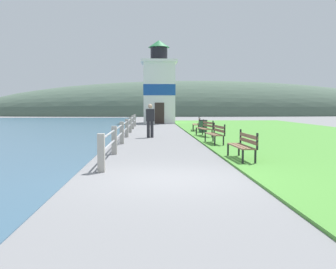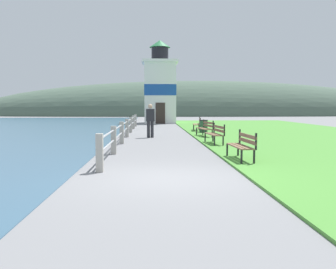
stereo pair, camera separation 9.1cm
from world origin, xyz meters
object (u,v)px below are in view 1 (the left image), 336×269
Objects in this scene: park_bench_far at (205,127)px; person_strolling at (150,119)px; lighthouse at (159,88)px; trash_bin at (203,127)px; park_bench_midway at (216,133)px; park_bench_by_lighthouse at (197,123)px; park_bench_near at (244,144)px.

park_bench_far is 1.07× the size of person_strolling.
trash_bin is (2.40, -13.97, -3.05)m from lighthouse.
lighthouse is (-2.00, 20.77, 2.94)m from park_bench_midway.
park_bench_midway and park_bench_by_lighthouse have the same top height.
park_bench_midway is at bearing 80.51° from park_bench_far.
trash_bin is (0.41, 6.80, -0.11)m from park_bench_midway.
lighthouse is 17.14m from person_strolling.
trash_bin is at bearing -94.33° from park_bench_near.
park_bench_near reaches higher than trash_bin.
person_strolling is 2.15× the size of trash_bin.
park_bench_by_lighthouse is (0.27, 8.62, 0.00)m from park_bench_midway.
park_bench_near is 0.92× the size of park_bench_far.
park_bench_far is (0.13, 4.00, 0.00)m from park_bench_midway.
person_strolling reaches higher than park_bench_near.
person_strolling is (-2.89, 3.83, 0.44)m from park_bench_midway.
park_bench_midway is 4.00m from park_bench_far.
person_strolling is at bearing 62.30° from park_bench_by_lighthouse.
lighthouse is (-2.26, 12.15, 2.94)m from park_bench_by_lighthouse.
lighthouse reaches higher than park_bench_by_lighthouse.
park_bench_by_lighthouse is 1.11× the size of person_strolling.
person_strolling is (-3.02, -0.16, 0.44)m from park_bench_far.
lighthouse reaches higher than person_strolling.
park_bench_far is 0.96× the size of park_bench_by_lighthouse.
park_bench_by_lighthouse is (0.26, 13.50, 0.00)m from park_bench_near.
park_bench_far is at bearing -96.61° from park_bench_midway.
park_bench_midway is at bearing 93.93° from park_bench_by_lighthouse.
person_strolling reaches higher than park_bench_midway.
park_bench_by_lighthouse is 2.39× the size of trash_bin.
lighthouse is 14.50m from trash_bin.
person_strolling is at bearing -93.02° from lighthouse.
park_bench_midway is at bearing -93.41° from trash_bin.
park_bench_far is at bearing 94.04° from park_bench_by_lighthouse.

